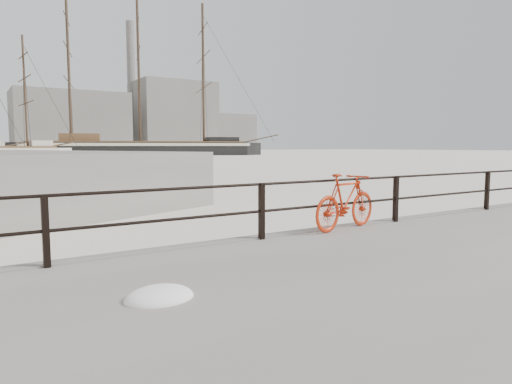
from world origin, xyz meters
TOP-DOWN VIEW (x-y plane):
  - ground at (0.00, 0.00)m, footprint 400.00×400.00m
  - guardrail at (0.00, -0.15)m, footprint 28.00×0.10m
  - bicycle at (-1.58, -0.25)m, footprint 1.87×0.61m
  - barque_black at (24.06, 88.57)m, footprint 63.15×35.49m
  - industrial_west at (20.00, 140.00)m, footprint 32.00×18.00m
  - industrial_mid at (55.00, 145.00)m, footprint 26.00×20.00m
  - industrial_east at (78.00, 150.00)m, footprint 20.00×16.00m
  - smokestack at (42.00, 150.00)m, footprint 2.80×2.80m

SIDE VIEW (x-z plane):
  - ground at x=0.00m, z-range 0.00..0.00m
  - barque_black at x=24.06m, z-range -16.99..16.99m
  - guardrail at x=0.00m, z-range 0.35..1.35m
  - bicycle at x=-1.58m, z-range 0.35..1.47m
  - industrial_east at x=78.00m, z-range 0.00..14.00m
  - industrial_west at x=20.00m, z-range 0.00..18.00m
  - industrial_mid at x=55.00m, z-range 0.00..24.00m
  - smokestack at x=42.00m, z-range 0.00..44.00m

